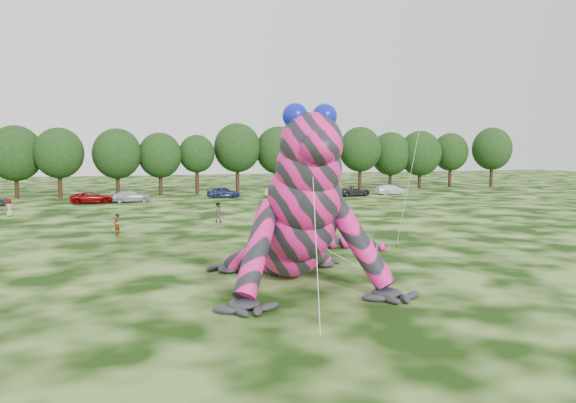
# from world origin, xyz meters

# --- Properties ---
(ground) EXTENTS (240.00, 240.00, 0.00)m
(ground) POSITION_xyz_m (0.00, 0.00, 0.00)
(ground) COLOR #16330A
(ground) RESTS_ON ground
(inflatable_gecko) EXTENTS (15.25, 17.90, 8.69)m
(inflatable_gecko) POSITION_xyz_m (-2.89, 3.02, 4.35)
(inflatable_gecko) COLOR #EB1A7F
(inflatable_gecko) RESTS_ON ground
(tree_5) EXTENTS (7.16, 6.44, 9.80)m
(tree_5) POSITION_xyz_m (-23.12, 58.44, 4.90)
(tree_5) COLOR black
(tree_5) RESTS_ON ground
(tree_6) EXTENTS (6.52, 5.86, 9.49)m
(tree_6) POSITION_xyz_m (-17.56, 56.68, 4.75)
(tree_6) COLOR black
(tree_6) RESTS_ON ground
(tree_7) EXTENTS (6.68, 6.01, 9.48)m
(tree_7) POSITION_xyz_m (-10.08, 56.80, 4.74)
(tree_7) COLOR black
(tree_7) RESTS_ON ground
(tree_8) EXTENTS (6.14, 5.53, 8.94)m
(tree_8) POSITION_xyz_m (-4.22, 56.99, 4.47)
(tree_8) COLOR black
(tree_8) RESTS_ON ground
(tree_9) EXTENTS (5.27, 4.74, 8.68)m
(tree_9) POSITION_xyz_m (1.06, 57.35, 4.34)
(tree_9) COLOR black
(tree_9) RESTS_ON ground
(tree_10) EXTENTS (7.09, 6.38, 10.50)m
(tree_10) POSITION_xyz_m (7.40, 58.58, 5.25)
(tree_10) COLOR black
(tree_10) RESTS_ON ground
(tree_11) EXTENTS (7.01, 6.31, 10.07)m
(tree_11) POSITION_xyz_m (13.79, 58.20, 5.03)
(tree_11) COLOR black
(tree_11) RESTS_ON ground
(tree_12) EXTENTS (5.99, 5.39, 8.97)m
(tree_12) POSITION_xyz_m (20.01, 57.74, 4.49)
(tree_12) COLOR black
(tree_12) RESTS_ON ground
(tree_13) EXTENTS (6.83, 6.15, 10.13)m
(tree_13) POSITION_xyz_m (27.13, 57.13, 5.06)
(tree_13) COLOR black
(tree_13) RESTS_ON ground
(tree_14) EXTENTS (6.82, 6.14, 9.40)m
(tree_14) POSITION_xyz_m (33.46, 58.72, 4.70)
(tree_14) COLOR black
(tree_14) RESTS_ON ground
(tree_15) EXTENTS (7.17, 6.45, 9.63)m
(tree_15) POSITION_xyz_m (38.47, 57.77, 4.82)
(tree_15) COLOR black
(tree_15) RESTS_ON ground
(tree_16) EXTENTS (6.26, 5.63, 9.37)m
(tree_16) POSITION_xyz_m (45.45, 59.37, 4.69)
(tree_16) COLOR black
(tree_16) RESTS_ON ground
(tree_17) EXTENTS (6.98, 6.28, 10.30)m
(tree_17) POSITION_xyz_m (51.95, 56.66, 5.15)
(tree_17) COLOR black
(tree_17) RESTS_ON ground
(car_2) EXTENTS (5.36, 2.95, 1.42)m
(car_2) POSITION_xyz_m (-13.35, 47.38, 0.71)
(car_2) COLOR #7D0507
(car_2) RESTS_ON ground
(car_3) EXTENTS (4.88, 2.07, 1.41)m
(car_3) POSITION_xyz_m (-8.73, 47.69, 0.70)
(car_3) COLOR #B0B5BA
(car_3) RESTS_ON ground
(car_4) EXTENTS (4.55, 2.11, 1.51)m
(car_4) POSITION_xyz_m (3.45, 49.99, 0.75)
(car_4) COLOR #1A254C
(car_4) RESTS_ON ground
(car_5) EXTENTS (4.49, 2.21, 1.42)m
(car_5) POSITION_xyz_m (11.37, 49.69, 0.71)
(car_5) COLOR beige
(car_5) RESTS_ON ground
(car_6) EXTENTS (5.40, 3.25, 1.40)m
(car_6) POSITION_xyz_m (21.35, 47.03, 0.70)
(car_6) COLOR black
(car_6) RESTS_ON ground
(car_7) EXTENTS (4.95, 2.06, 1.43)m
(car_7) POSITION_xyz_m (27.85, 48.02, 0.72)
(car_7) COLOR white
(car_7) RESTS_ON ground
(spectator_3) EXTENTS (1.07, 1.02, 1.79)m
(spectator_3) POSITION_xyz_m (13.50, 33.85, 0.89)
(spectator_3) COLOR gray
(spectator_3) RESTS_ON ground
(spectator_5) EXTENTS (1.45, 1.65, 1.81)m
(spectator_5) POSITION_xyz_m (4.02, 17.59, 0.90)
(spectator_5) COLOR gray
(spectator_5) RESTS_ON ground
(spectator_4) EXTENTS (1.00, 0.92, 1.72)m
(spectator_4) POSITION_xyz_m (-20.80, 35.88, 0.86)
(spectator_4) COLOR gray
(spectator_4) RESTS_ON ground
(spectator_1) EXTENTS (1.12, 1.06, 1.83)m
(spectator_1) POSITION_xyz_m (-2.16, 25.07, 0.91)
(spectator_1) COLOR gray
(spectator_1) RESTS_ON ground
(spectator_2) EXTENTS (1.07, 1.35, 1.83)m
(spectator_2) POSITION_xyz_m (9.65, 27.21, 0.91)
(spectator_2) COLOR gray
(spectator_2) RESTS_ON ground
(spectator_0) EXTENTS (0.58, 0.71, 1.68)m
(spectator_0) POSITION_xyz_m (-11.02, 19.87, 0.84)
(spectator_0) COLOR gray
(spectator_0) RESTS_ON ground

